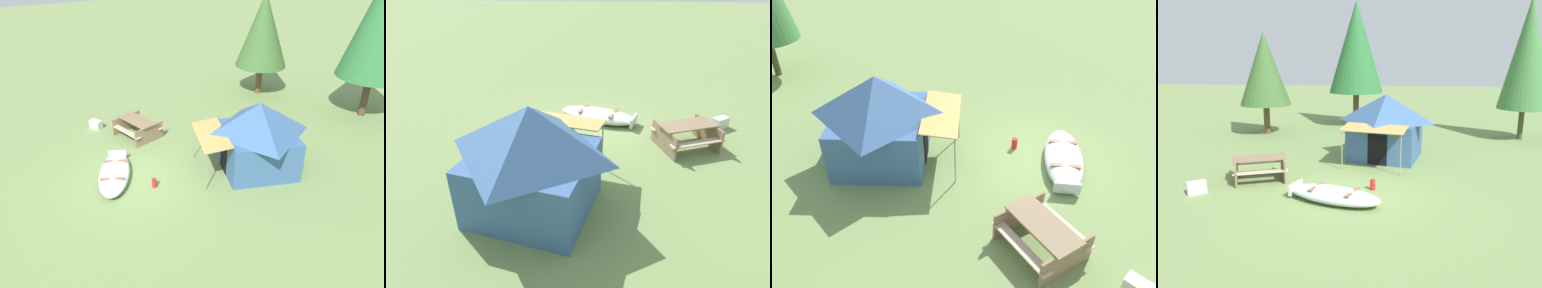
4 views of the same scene
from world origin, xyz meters
TOP-DOWN VIEW (x-y plane):
  - ground_plane at (0.00, 0.00)m, footprint 80.00×80.00m
  - beached_rowboat at (-0.47, -0.83)m, footprint 3.09×2.00m
  - canvas_cabin_tent at (0.98, 4.22)m, footprint 3.40×4.12m
  - picnic_table at (-3.25, 0.95)m, footprint 2.17×2.00m
  - cooler_box at (-4.77, -0.54)m, footprint 0.64×0.57m
  - fuel_can at (0.62, 0.30)m, footprint 0.18×0.18m
  - pine_tree_back_left at (-0.80, 11.49)m, footprint 3.16×3.16m
  - pine_tree_back_right at (-5.36, 8.53)m, footprint 2.66×2.66m
  - pine_tree_far_center at (7.70, 8.33)m, footprint 2.48×2.48m

SIDE VIEW (x-z plane):
  - ground_plane at x=0.00m, z-range 0.00..0.00m
  - fuel_can at x=0.62m, z-range 0.00..0.33m
  - cooler_box at x=-4.77m, z-range 0.00..0.38m
  - beached_rowboat at x=-0.47m, z-range 0.01..0.44m
  - picnic_table at x=-3.25m, z-range 0.09..0.89m
  - canvas_cabin_tent at x=0.98m, z-range 0.05..2.68m
  - pine_tree_back_right at x=-5.36m, z-range 0.76..6.06m
  - pine_tree_far_center at x=7.70m, z-range 0.76..7.73m
  - pine_tree_back_left at x=-0.80m, z-range 0.97..8.13m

